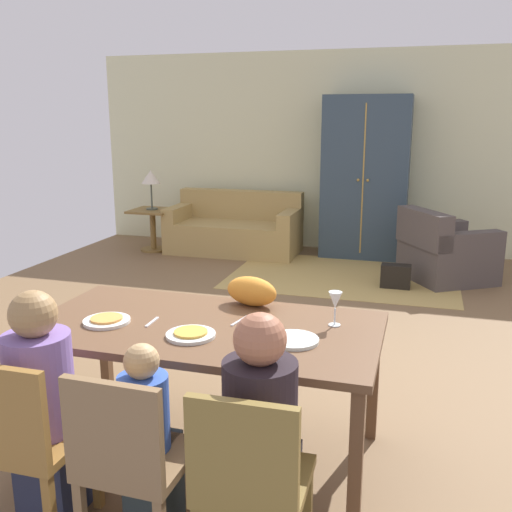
{
  "coord_description": "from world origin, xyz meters",
  "views": [
    {
      "loc": [
        1.19,
        -3.9,
        1.84
      ],
      "look_at": [
        0.04,
        -0.01,
        0.85
      ],
      "focal_mm": 40.43,
      "sensor_mm": 36.0,
      "label": 1
    }
  ],
  "objects_px": {
    "dining_chair_man": "(23,437)",
    "side_table": "(153,224)",
    "table_lamp": "(151,178)",
    "person_child": "(149,447)",
    "handbag": "(396,276)",
    "plate_near_man": "(107,321)",
    "wine_glass": "(335,302)",
    "person_woman": "(262,449)",
    "dining_chair_woman": "(250,478)",
    "armoire": "(365,178)",
    "couch": "(235,230)",
    "armchair": "(444,253)",
    "plate_near_child": "(191,335)",
    "dining_chair_child": "(129,457)",
    "person_man": "(48,413)",
    "cat": "(252,291)",
    "plate_near_woman": "(294,340)",
    "dining_table": "(204,336)"
  },
  "relations": [
    {
      "from": "dining_chair_man",
      "to": "side_table",
      "type": "relative_size",
      "value": 1.5
    },
    {
      "from": "table_lamp",
      "to": "person_child",
      "type": "bearing_deg",
      "value": -63.85
    },
    {
      "from": "handbag",
      "to": "plate_near_man",
      "type": "bearing_deg",
      "value": -110.06
    },
    {
      "from": "wine_glass",
      "to": "person_woman",
      "type": "distance_m",
      "value": 0.94
    },
    {
      "from": "dining_chair_woman",
      "to": "armoire",
      "type": "distance_m",
      "value": 5.84
    },
    {
      "from": "person_woman",
      "to": "wine_glass",
      "type": "bearing_deg",
      "value": 79.38
    },
    {
      "from": "dining_chair_woman",
      "to": "couch",
      "type": "xyz_separation_m",
      "value": [
        -1.92,
        5.57,
        -0.19
      ]
    },
    {
      "from": "dining_chair_man",
      "to": "handbag",
      "type": "bearing_deg",
      "value": 73.02
    },
    {
      "from": "armchair",
      "to": "handbag",
      "type": "bearing_deg",
      "value": -136.97
    },
    {
      "from": "plate_near_child",
      "to": "armchair",
      "type": "distance_m",
      "value": 4.45
    },
    {
      "from": "plate_near_man",
      "to": "dining_chair_man",
      "type": "relative_size",
      "value": 0.29
    },
    {
      "from": "dining_chair_child",
      "to": "armoire",
      "type": "distance_m",
      "value": 5.85
    },
    {
      "from": "dining_chair_man",
      "to": "table_lamp",
      "type": "xyz_separation_m",
      "value": [
        -2.01,
        5.31,
        0.52
      ]
    },
    {
      "from": "wine_glass",
      "to": "side_table",
      "type": "relative_size",
      "value": 0.32
    },
    {
      "from": "wine_glass",
      "to": "dining_chair_woman",
      "type": "relative_size",
      "value": 0.21
    },
    {
      "from": "dining_chair_man",
      "to": "person_child",
      "type": "distance_m",
      "value": 0.54
    },
    {
      "from": "person_man",
      "to": "person_child",
      "type": "bearing_deg",
      "value": -0.58
    },
    {
      "from": "cat",
      "to": "table_lamp",
      "type": "xyz_separation_m",
      "value": [
        -2.67,
        4.09,
        0.16
      ]
    },
    {
      "from": "dining_chair_child",
      "to": "dining_chair_woman",
      "type": "relative_size",
      "value": 1.0
    },
    {
      "from": "plate_near_man",
      "to": "wine_glass",
      "type": "distance_m",
      "value": 1.22
    },
    {
      "from": "plate_near_woman",
      "to": "couch",
      "type": "bearing_deg",
      "value": 111.65
    },
    {
      "from": "plate_near_woman",
      "to": "person_man",
      "type": "height_order",
      "value": "person_man"
    },
    {
      "from": "person_man",
      "to": "dining_chair_woman",
      "type": "relative_size",
      "value": 1.28
    },
    {
      "from": "couch",
      "to": "side_table",
      "type": "xyz_separation_m",
      "value": [
        -1.12,
        -0.26,
        0.07
      ]
    },
    {
      "from": "armchair",
      "to": "side_table",
      "type": "bearing_deg",
      "value": 173.66
    },
    {
      "from": "couch",
      "to": "side_table",
      "type": "relative_size",
      "value": 3.06
    },
    {
      "from": "dining_chair_child",
      "to": "table_lamp",
      "type": "distance_m",
      "value": 5.9
    },
    {
      "from": "person_man",
      "to": "cat",
      "type": "bearing_deg",
      "value": 57.74
    },
    {
      "from": "person_child",
      "to": "armoire",
      "type": "relative_size",
      "value": 0.44
    },
    {
      "from": "dining_table",
      "to": "armoire",
      "type": "relative_size",
      "value": 0.88
    },
    {
      "from": "person_child",
      "to": "cat",
      "type": "height_order",
      "value": "cat"
    },
    {
      "from": "dining_table",
      "to": "table_lamp",
      "type": "xyz_separation_m",
      "value": [
        -2.52,
        4.47,
        0.32
      ]
    },
    {
      "from": "wine_glass",
      "to": "dining_chair_man",
      "type": "relative_size",
      "value": 0.21
    },
    {
      "from": "plate_near_woman",
      "to": "cat",
      "type": "bearing_deg",
      "value": 126.85
    },
    {
      "from": "plate_near_man",
      "to": "table_lamp",
      "type": "bearing_deg",
      "value": 113.68
    },
    {
      "from": "dining_table",
      "to": "person_woman",
      "type": "height_order",
      "value": "person_woman"
    },
    {
      "from": "plate_near_man",
      "to": "dining_chair_woman",
      "type": "xyz_separation_m",
      "value": [
        1.02,
        -0.72,
        -0.28
      ]
    },
    {
      "from": "plate_near_child",
      "to": "cat",
      "type": "bearing_deg",
      "value": 75.03
    },
    {
      "from": "plate_near_man",
      "to": "person_woman",
      "type": "bearing_deg",
      "value": -28.15
    },
    {
      "from": "person_woman",
      "to": "armchair",
      "type": "distance_m",
      "value": 4.78
    },
    {
      "from": "plate_near_man",
      "to": "plate_near_woman",
      "type": "bearing_deg",
      "value": 1.12
    },
    {
      "from": "armchair",
      "to": "handbag",
      "type": "xyz_separation_m",
      "value": [
        -0.5,
        -0.47,
        -0.19
      ]
    },
    {
      "from": "cat",
      "to": "side_table",
      "type": "xyz_separation_m",
      "value": [
        -2.67,
        4.09,
        -0.47
      ]
    },
    {
      "from": "cat",
      "to": "side_table",
      "type": "bearing_deg",
      "value": 137.46
    },
    {
      "from": "dining_chair_child",
      "to": "plate_near_man",
      "type": "bearing_deg",
      "value": 125.21
    },
    {
      "from": "cat",
      "to": "side_table",
      "type": "relative_size",
      "value": 0.55
    },
    {
      "from": "person_woman",
      "to": "dining_chair_man",
      "type": "bearing_deg",
      "value": -170.25
    },
    {
      "from": "armchair",
      "to": "armoire",
      "type": "height_order",
      "value": "armoire"
    },
    {
      "from": "person_man",
      "to": "dining_chair_child",
      "type": "height_order",
      "value": "person_man"
    },
    {
      "from": "plate_near_woman",
      "to": "table_lamp",
      "type": "height_order",
      "value": "table_lamp"
    }
  ]
}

